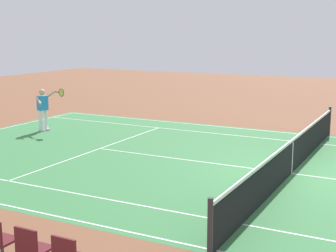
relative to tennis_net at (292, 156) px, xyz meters
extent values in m
plane|color=brown|center=(0.00, 0.00, -0.49)|extent=(60.00, 60.00, 0.00)
cube|color=#387A42|center=(0.00, 0.00, -0.49)|extent=(24.20, 11.40, 0.00)
cube|color=white|center=(0.00, -5.50, -0.49)|extent=(23.80, 0.05, 0.01)
cube|color=white|center=(0.00, 5.50, -0.49)|extent=(23.80, 0.05, 0.01)
cube|color=white|center=(0.00, -4.11, -0.49)|extent=(23.80, 0.05, 0.01)
cube|color=white|center=(0.00, 4.11, -0.49)|extent=(23.80, 0.05, 0.01)
cube|color=white|center=(6.40, 0.00, -0.49)|extent=(0.05, 8.22, 0.01)
cube|color=white|center=(0.00, 0.00, -0.49)|extent=(12.80, 0.05, 0.01)
cylinder|color=#2D2D33|center=(0.00, -5.80, 0.05)|extent=(0.10, 0.10, 1.08)
cylinder|color=#2D2D33|center=(0.00, 5.80, 0.05)|extent=(0.10, 0.10, 1.08)
cube|color=black|center=(0.00, 0.00, -0.05)|extent=(0.02, 11.60, 0.88)
cube|color=white|center=(0.00, 0.00, 0.46)|extent=(0.04, 11.60, 0.06)
cube|color=white|center=(0.00, 0.00, -0.05)|extent=(0.04, 0.06, 0.88)
cylinder|color=white|center=(10.18, -1.39, -0.04)|extent=(0.15, 0.15, 0.74)
cube|color=white|center=(10.13, -1.38, -0.45)|extent=(0.30, 0.17, 0.09)
cylinder|color=white|center=(10.13, -1.63, -0.04)|extent=(0.15, 0.15, 0.74)
cube|color=white|center=(10.07, -1.61, -0.45)|extent=(0.30, 0.17, 0.09)
cube|color=#2884D1|center=(10.16, -1.51, 0.61)|extent=(0.32, 0.43, 0.56)
sphere|color=#DBAA84|center=(10.16, -1.51, 1.04)|extent=(0.23, 0.23, 0.23)
cylinder|color=#DBAA84|center=(10.05, -1.20, 0.74)|extent=(0.39, 0.30, 0.26)
cylinder|color=#DBAA84|center=(9.92, -1.74, 0.94)|extent=(0.42, 0.13, 0.30)
cylinder|color=#232326|center=(9.60, -1.73, 1.05)|extent=(0.28, 0.10, 0.04)
torus|color=#232326|center=(9.32, -1.66, 1.05)|extent=(0.31, 0.10, 0.31)
cylinder|color=#C6D84C|center=(9.32, -1.66, 1.05)|extent=(0.26, 0.07, 0.27)
sphere|color=#CCE01E|center=(0.55, -2.23, -0.46)|extent=(0.07, 0.07, 0.07)
cube|color=#56191E|center=(1.45, 7.88, 0.19)|extent=(0.44, 0.04, 0.40)
cube|color=#56191E|center=(2.19, 7.68, -0.03)|extent=(0.44, 0.44, 0.04)
cube|color=#56191E|center=(2.19, 7.88, 0.19)|extent=(0.44, 0.04, 0.40)
cylinder|color=#38383D|center=(3.10, 7.50, -0.27)|extent=(0.04, 0.04, 0.44)
cylinder|color=#38383D|center=(2.74, 7.50, -0.27)|extent=(0.04, 0.04, 0.44)
cube|color=#56191E|center=(2.92, 7.68, -0.03)|extent=(0.44, 0.44, 0.04)
camera|label=1|loc=(-3.02, 13.17, 3.34)|focal=52.73mm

